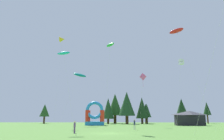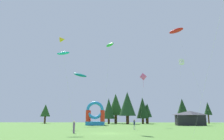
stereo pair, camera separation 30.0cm
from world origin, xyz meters
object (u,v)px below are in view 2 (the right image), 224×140
person_midfield (74,126)px  kite_green_parafoil (110,45)px  kite_yellow_delta (62,40)px  kite_pink_diamond (143,77)px  person_far_side (134,124)px  festival_tent (190,118)px  kite_cyan_parafoil (63,53)px  inflatable_blue_arch (95,117)px  kite_teal_parafoil (80,75)px  kite_red_parafoil (176,31)px  kite_white_box (182,62)px

person_midfield → kite_green_parafoil: bearing=-95.7°
kite_yellow_delta → kite_pink_diamond: bearing=3.9°
person_midfield → person_far_side: bearing=-100.9°
person_midfield → festival_tent: 36.94m
person_midfield → person_far_side: 12.14m
kite_cyan_parafoil → inflatable_blue_arch: kite_cyan_parafoil is taller
kite_yellow_delta → kite_teal_parafoil: bearing=65.3°
kite_red_parafoil → person_far_side: kite_red_parafoil is taller
kite_cyan_parafoil → kite_green_parafoil: bearing=18.8°
person_midfield → person_far_side: size_ratio=0.94×
kite_red_parafoil → kite_cyan_parafoil: size_ratio=1.42×
kite_teal_parafoil → festival_tent: size_ratio=2.02×
kite_green_parafoil → kite_teal_parafoil: bearing=112.0°
kite_yellow_delta → inflatable_blue_arch: kite_yellow_delta is taller
kite_pink_diamond → kite_white_box: 9.34m
kite_cyan_parafoil → kite_white_box: size_ratio=0.85×
kite_yellow_delta → kite_white_box: kite_yellow_delta is taller
kite_pink_diamond → kite_yellow_delta: bearing=-176.1°
person_midfield → kite_red_parafoil: bearing=-122.9°
kite_cyan_parafoil → person_far_side: bearing=26.3°
person_midfield → festival_tent: bearing=-96.3°
kite_red_parafoil → kite_white_box: bearing=71.1°
kite_cyan_parafoil → inflatable_blue_arch: bearing=84.5°
kite_red_parafoil → kite_white_box: kite_red_parafoil is taller
person_far_side → festival_tent: size_ratio=0.25×
kite_green_parafoil → festival_tent: kite_green_parafoil is taller
person_far_side → kite_white_box: bearing=34.0°
kite_red_parafoil → festival_tent: size_ratio=2.56×
kite_cyan_parafoil → person_midfield: 11.69m
kite_pink_diamond → inflatable_blue_arch: (-11.90, 7.82, -8.99)m
kite_red_parafoil → kite_white_box: 11.81m
festival_tent → kite_red_parafoil: bearing=-110.4°
kite_green_parafoil → kite_white_box: (15.38, 12.16, -0.03)m
kite_red_parafoil → festival_tent: bearing=69.6°
kite_teal_parafoil → kite_pink_diamond: bearing=-20.4°
kite_red_parafoil → kite_white_box: (3.70, 10.82, -2.96)m
kite_pink_diamond → person_far_side: bearing=-103.9°
kite_yellow_delta → kite_white_box: (27.35, -2.14, -6.24)m
kite_teal_parafoil → kite_cyan_parafoil: bearing=-86.6°
person_midfield → kite_teal_parafoil: bearing=-46.8°
kite_pink_diamond → kite_teal_parafoil: size_ratio=0.86×
kite_pink_diamond → kite_green_parafoil: 17.40m
kite_red_parafoil → person_midfield: kite_red_parafoil is taller
kite_green_parafoil → person_far_side: (4.08, 3.12, -13.08)m
festival_tent → kite_cyan_parafoil: bearing=-137.0°
kite_teal_parafoil → kite_white_box: kite_white_box is taller
kite_white_box → person_far_side: size_ratio=8.57×
kite_pink_diamond → kite_white_box: size_ratio=0.81×
kite_white_box → person_far_side: 19.48m
kite_red_parafoil → person_far_side: size_ratio=10.30×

